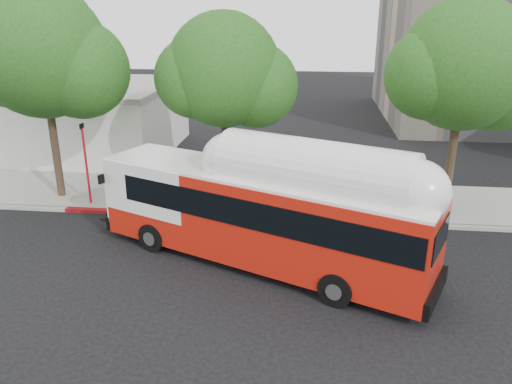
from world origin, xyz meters
TOP-DOWN VIEW (x-y plane):
  - ground at (0.00, 0.00)m, footprint 120.00×120.00m
  - sidewalk at (0.00, 6.50)m, footprint 60.00×5.00m
  - curb_strip at (0.00, 3.90)m, footprint 60.00×0.30m
  - red_curb_segment at (-3.00, 3.90)m, footprint 10.00×0.32m
  - street_tree_left at (-8.53, 5.56)m, footprint 6.67×5.80m
  - street_tree_mid at (-0.59, 6.06)m, footprint 5.75×5.00m
  - street_tree_right at (9.44, 5.86)m, footprint 6.21×5.40m
  - low_commercial_bldg at (-14.00, 14.00)m, footprint 16.20×10.20m
  - transit_bus at (1.28, -0.01)m, footprint 12.81×7.30m
  - signal_pole at (-7.16, 4.65)m, footprint 0.11×0.37m

SIDE VIEW (x-z plane):
  - ground at x=0.00m, z-range 0.00..0.00m
  - sidewalk at x=0.00m, z-range 0.00..0.15m
  - curb_strip at x=0.00m, z-range 0.00..0.15m
  - red_curb_segment at x=-3.00m, z-range 0.00..0.16m
  - transit_bus at x=1.28m, z-range -0.13..3.72m
  - signal_pole at x=-7.16m, z-range 0.05..3.94m
  - low_commercial_bldg at x=-14.00m, z-range 0.03..4.28m
  - street_tree_mid at x=-0.59m, z-range 1.60..10.22m
  - street_tree_right at x=9.44m, z-range 1.67..10.85m
  - street_tree_left at x=-8.53m, z-range 1.73..11.47m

